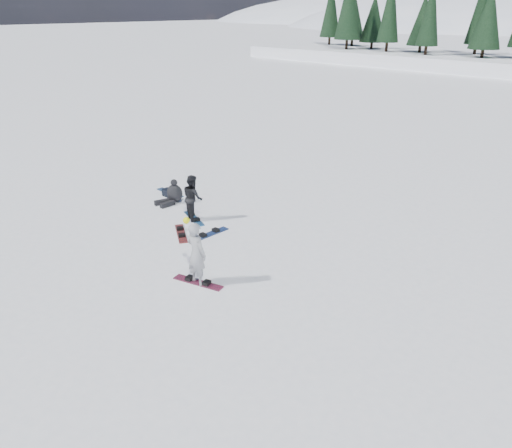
{
  "coord_description": "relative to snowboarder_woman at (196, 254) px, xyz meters",
  "views": [
    {
      "loc": [
        10.21,
        -8.85,
        7.03
      ],
      "look_at": [
        0.88,
        0.95,
        1.1
      ],
      "focal_mm": 35.0,
      "sensor_mm": 36.0,
      "label": 1
    }
  ],
  "objects": [
    {
      "name": "snowboard_loose_a",
      "position": [
        -2.15,
        2.33,
        -0.9
      ],
      "size": [
        0.31,
        1.51,
        0.03
      ],
      "primitive_type": "cube",
      "rotation": [
        0.0,
        0.0,
        1.55
      ],
      "color": "navy",
      "rests_on": "ground"
    },
    {
      "name": "snowboard_loose_b",
      "position": [
        -2.89,
        1.72,
        -0.9
      ],
      "size": [
        1.42,
        1.04,
        0.03
      ],
      "primitive_type": "cube",
      "rotation": [
        0.0,
        0.0,
        -0.56
      ],
      "color": "maroon",
      "rests_on": "ground"
    },
    {
      "name": "snowboard_woman",
      "position": [
        0.0,
        0.0,
        -0.9
      ],
      "size": [
        1.52,
        0.69,
        0.03
      ],
      "primitive_type": "cube",
      "rotation": [
        0.0,
        0.0,
        0.28
      ],
      "color": "maroon",
      "rests_on": "ground"
    },
    {
      "name": "seated_rider",
      "position": [
        -5.41,
        3.38,
        -0.56
      ],
      "size": [
        0.74,
        1.14,
        0.93
      ],
      "rotation": [
        0.0,
        0.0,
        -0.15
      ],
      "color": "black",
      "rests_on": "ground"
    },
    {
      "name": "snowboard_man",
      "position": [
        -3.58,
        2.85,
        -0.9
      ],
      "size": [
        1.5,
        0.8,
        0.03
      ],
      "primitive_type": "cube",
      "rotation": [
        0.0,
        0.0,
        -0.37
      ],
      "color": "#1A5590",
      "rests_on": "ground"
    },
    {
      "name": "ground",
      "position": [
        -0.79,
        1.28,
        -0.91
      ],
      "size": [
        420.0,
        420.0,
        0.0
      ],
      "primitive_type": "plane",
      "color": "white",
      "rests_on": "ground"
    },
    {
      "name": "snowboarder_woman",
      "position": [
        0.0,
        0.0,
        0.0
      ],
      "size": [
        0.67,
        0.44,
        1.95
      ],
      "rotation": [
        0.0,
        0.0,
        3.12
      ],
      "color": "#ADADB2",
      "rests_on": "ground"
    },
    {
      "name": "gear_bag",
      "position": [
        -6.11,
        3.64,
        -0.76
      ],
      "size": [
        0.46,
        0.31,
        0.3
      ],
      "primitive_type": "cube",
      "rotation": [
        0.0,
        0.0,
        0.02
      ],
      "color": "black",
      "rests_on": "ground"
    },
    {
      "name": "snowboard_loose_c",
      "position": [
        -6.37,
        3.91,
        -0.9
      ],
      "size": [
        1.51,
        0.33,
        0.03
      ],
      "primitive_type": "cube",
      "rotation": [
        0.0,
        0.0,
        -0.03
      ],
      "color": "navy",
      "rests_on": "ground"
    },
    {
      "name": "snowboarder_man",
      "position": [
        -3.58,
        2.85,
        -0.09
      ],
      "size": [
        0.97,
        0.87,
        1.64
      ],
      "primitive_type": "imported",
      "rotation": [
        0.0,
        0.0,
        2.77
      ],
      "color": "black",
      "rests_on": "ground"
    }
  ]
}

